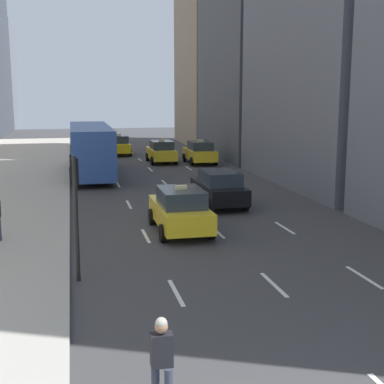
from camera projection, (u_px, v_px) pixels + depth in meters
sidewalk_left at (0, 185)px, 31.15m from camera, size 8.00×66.00×0.15m
lane_markings at (174, 191)px, 29.40m from camera, size 5.72×56.00×0.01m
taxi_lead at (161, 152)px, 41.61m from camera, size 2.02×4.40×1.87m
taxi_second at (180, 210)px, 20.62m from camera, size 2.02×4.40×1.87m
taxi_third at (118, 145)px, 46.95m from camera, size 2.02×4.40×1.87m
taxi_fourth at (200, 152)px, 41.09m from camera, size 2.02×4.40×1.87m
sedan_black_near at (219, 188)px, 25.51m from camera, size 2.02×4.42×1.71m
city_bus at (90, 148)px, 35.09m from camera, size 2.80×11.61×3.25m
skateboarder at (162, 362)px, 8.71m from camera, size 0.36×0.80×1.75m
traffic_light_pole at (75, 198)px, 14.98m from camera, size 0.24×0.42×3.60m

